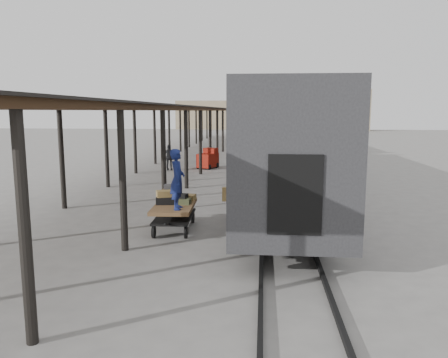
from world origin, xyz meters
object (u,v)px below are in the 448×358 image
porter (177,179)px  pedestrian (170,157)px  baggage_cart (174,211)px  luggage_tug (208,159)px

porter → pedestrian: size_ratio=1.10×
porter → baggage_cart: bearing=15.3°
luggage_tug → pedestrian: pedestrian is taller
baggage_cart → luggage_tug: luggage_tug is taller
pedestrian → baggage_cart: bearing=103.2°
luggage_tug → pedestrian: bearing=-132.7°
baggage_cart → porter: (0.25, -0.65, 1.15)m
porter → pedestrian: porter is taller
pedestrian → porter: bearing=103.5°
baggage_cart → luggage_tug: (-0.84, 15.55, -0.02)m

